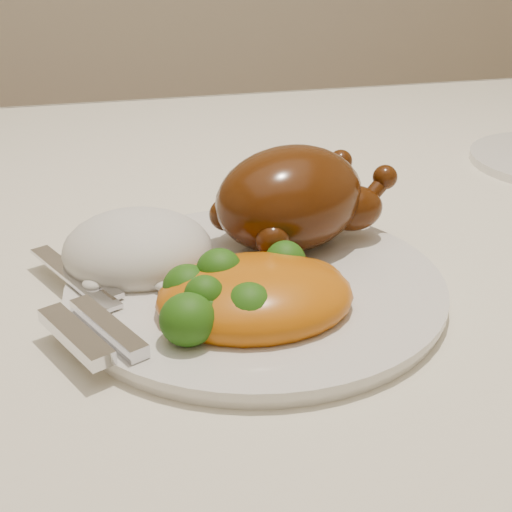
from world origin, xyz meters
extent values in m
cube|color=brown|center=(0.00, 0.00, 0.74)|extent=(1.60, 0.90, 0.04)
cube|color=silver|center=(0.00, 0.00, 0.76)|extent=(1.72, 1.02, 0.01)
cube|color=silver|center=(0.00, 0.51, 0.68)|extent=(1.72, 0.01, 0.18)
cylinder|color=silver|center=(-0.01, -0.12, 0.77)|extent=(0.31, 0.31, 0.01)
ellipsoid|color=#4E2508|center=(0.04, -0.06, 0.82)|extent=(0.16, 0.14, 0.08)
ellipsoid|color=#4E2508|center=(0.03, -0.07, 0.84)|extent=(0.08, 0.07, 0.03)
ellipsoid|color=#4E2508|center=(0.09, -0.07, 0.81)|extent=(0.05, 0.04, 0.04)
sphere|color=#4E2508|center=(0.12, -0.06, 0.83)|extent=(0.02, 0.02, 0.02)
ellipsoid|color=#4E2508|center=(0.07, -0.02, 0.81)|extent=(0.05, 0.04, 0.04)
sphere|color=#4E2508|center=(0.10, -0.01, 0.83)|extent=(0.02, 0.02, 0.02)
sphere|color=#4E2508|center=(0.01, -0.11, 0.81)|extent=(0.03, 0.03, 0.03)
sphere|color=#4E2508|center=(-0.02, -0.05, 0.81)|extent=(0.03, 0.03, 0.03)
ellipsoid|color=silver|center=(-0.09, -0.07, 0.79)|extent=(0.14, 0.13, 0.06)
ellipsoid|color=orange|center=(-0.02, -0.16, 0.79)|extent=(0.14, 0.11, 0.05)
ellipsoid|color=orange|center=(0.02, -0.15, 0.79)|extent=(0.06, 0.06, 0.03)
ellipsoid|color=#19430B|center=(-0.04, -0.15, 0.81)|extent=(0.03, 0.03, 0.03)
ellipsoid|color=#19430B|center=(-0.03, -0.19, 0.79)|extent=(0.04, 0.04, 0.04)
ellipsoid|color=#19430B|center=(-0.04, -0.16, 0.80)|extent=(0.02, 0.02, 0.02)
ellipsoid|color=#19430B|center=(-0.06, -0.15, 0.80)|extent=(0.03, 0.03, 0.03)
ellipsoid|color=#19430B|center=(-0.06, -0.18, 0.80)|extent=(0.03, 0.03, 0.02)
ellipsoid|color=#19430B|center=(0.01, -0.13, 0.80)|extent=(0.03, 0.03, 0.03)
ellipsoid|color=#19430B|center=(-0.05, -0.18, 0.80)|extent=(0.03, 0.03, 0.03)
ellipsoid|color=#19430B|center=(0.00, -0.19, 0.79)|extent=(0.03, 0.03, 0.03)
ellipsoid|color=#19430B|center=(-0.07, -0.19, 0.80)|extent=(0.04, 0.04, 0.03)
cube|color=silver|center=(-0.14, -0.09, 0.78)|extent=(0.07, 0.12, 0.00)
cube|color=silver|center=(-0.14, -0.18, 0.79)|extent=(0.05, 0.08, 0.01)
cube|color=silver|center=(-0.12, -0.17, 0.79)|extent=(0.05, 0.08, 0.01)
cube|color=silver|center=(-0.12, -0.09, 0.78)|extent=(0.05, 0.08, 0.00)
camera|label=1|loc=(-0.12, -0.58, 1.03)|focal=50.00mm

